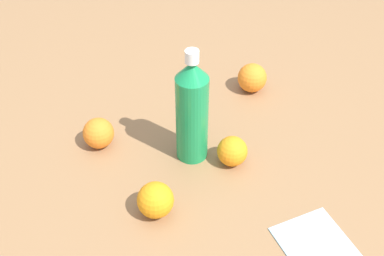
% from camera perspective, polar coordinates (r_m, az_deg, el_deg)
% --- Properties ---
extents(ground_plane, '(2.40, 2.40, 0.00)m').
position_cam_1_polar(ground_plane, '(1.18, -0.36, -2.00)').
color(ground_plane, olive).
extents(water_bottle, '(0.07, 0.07, 0.28)m').
position_cam_1_polar(water_bottle, '(1.07, 0.00, 2.02)').
color(water_bottle, '#198C4C').
rests_on(water_bottle, ground_plane).
extents(orange_0, '(0.07, 0.07, 0.07)m').
position_cam_1_polar(orange_0, '(1.12, 4.67, -2.68)').
color(orange_0, orange).
rests_on(orange_0, ground_plane).
extents(orange_1, '(0.08, 0.08, 0.08)m').
position_cam_1_polar(orange_1, '(1.34, 6.95, 5.77)').
color(orange_1, orange).
rests_on(orange_1, ground_plane).
extents(orange_2, '(0.07, 0.07, 0.07)m').
position_cam_1_polar(orange_2, '(1.18, -10.74, -0.58)').
color(orange_2, orange).
rests_on(orange_2, ground_plane).
extents(orange_3, '(0.08, 0.08, 0.08)m').
position_cam_1_polar(orange_3, '(1.02, -4.24, -8.28)').
color(orange_3, orange).
rests_on(orange_3, ground_plane).
extents(folded_napkin, '(0.15, 0.17, 0.01)m').
position_cam_1_polar(folded_napkin, '(1.02, 14.27, -13.04)').
color(folded_napkin, '#99BFD8').
rests_on(folded_napkin, ground_plane).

